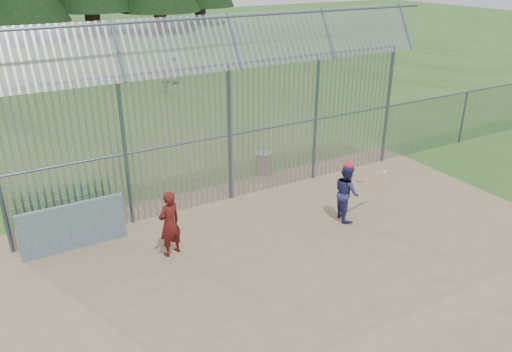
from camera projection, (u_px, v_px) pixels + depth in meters
ground at (297, 253)px, 12.15m from camera, size 120.00×120.00×0.00m
dirt_infield at (309, 263)px, 11.75m from camera, size 14.00×10.00×0.02m
dugout_wall at (74, 226)px, 12.12m from camera, size 2.50×0.12×1.20m
batter at (346, 192)px, 13.44m from camera, size 0.77×0.89×1.58m
onlooker at (170, 224)px, 11.78m from camera, size 0.70×0.56×1.65m
bg_kid_standing at (174, 68)px, 28.31m from camera, size 1.00×0.98×1.74m
bg_kid_seated at (166, 85)px, 26.33m from camera, size 0.55×0.54×0.93m
batting_gear at (354, 169)px, 13.23m from camera, size 1.40×0.41×0.61m
trash_can at (263, 163)px, 16.50m from camera, size 0.56×0.56×0.82m
backstop_fence at (285, 114)px, 14.76m from camera, size 20.09×0.81×5.30m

